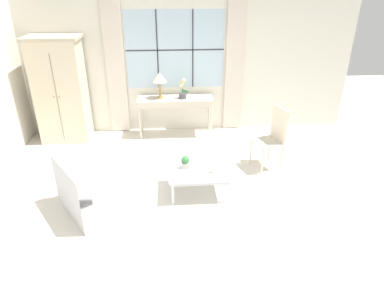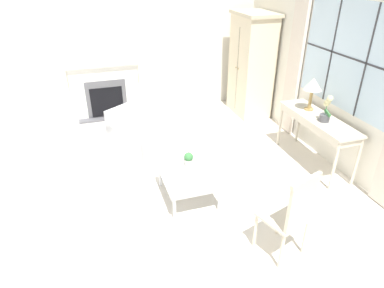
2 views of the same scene
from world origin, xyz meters
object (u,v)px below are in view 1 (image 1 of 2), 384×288
object	(u,v)px
pillar_candle	(214,170)
side_chair_wooden	(273,135)
console_table	(175,102)
armchair_upholstered	(95,191)
coffee_table	(198,172)
potted_plant_small	(185,162)
potted_orchid	(183,90)
armoire	(61,90)
table_lamp	(159,78)

from	to	relation	value
pillar_candle	side_chair_wooden	bearing A→B (deg)	36.23
console_table	armchair_upholstered	bearing A→B (deg)	-115.90
coffee_table	potted_plant_small	world-z (taller)	potted_plant_small
side_chair_wooden	pillar_candle	distance (m)	1.38
potted_orchid	armchair_upholstered	distance (m)	2.88
pillar_candle	armoire	bearing A→B (deg)	140.83
coffee_table	pillar_candle	bearing A→B (deg)	-24.44
table_lamp	potted_orchid	xyz separation A→B (m)	(0.45, -0.05, -0.24)
table_lamp	potted_plant_small	size ratio (longest dim) A/B	2.59
potted_orchid	side_chair_wooden	distance (m)	2.08
armchair_upholstered	coffee_table	xyz separation A→B (m)	(1.49, 0.31, 0.08)
armoire	console_table	xyz separation A→B (m)	(2.20, 0.06, -0.31)
table_lamp	potted_orchid	size ratio (longest dim) A/B	1.27
table_lamp	pillar_candle	bearing A→B (deg)	-70.57
armchair_upholstered	side_chair_wooden	world-z (taller)	side_chair_wooden
potted_plant_small	pillar_candle	size ratio (longest dim) A/B	1.89
potted_plant_small	armchair_upholstered	bearing A→B (deg)	-163.96
console_table	side_chair_wooden	world-z (taller)	side_chair_wooden
potted_orchid	potted_plant_small	xyz separation A→B (m)	(-0.05, -2.08, -0.46)
table_lamp	armchair_upholstered	distance (m)	2.81
armoire	potted_plant_small	size ratio (longest dim) A/B	10.11
side_chair_wooden	potted_plant_small	xyz separation A→B (m)	(-1.51, -0.65, -0.11)
potted_orchid	side_chair_wooden	bearing A→B (deg)	-44.37
coffee_table	table_lamp	bearing A→B (deg)	105.05
table_lamp	side_chair_wooden	size ratio (longest dim) A/B	0.48
armoire	armchair_upholstered	xyz separation A→B (m)	(1.00, -2.42, -0.75)
table_lamp	potted_orchid	distance (m)	0.51
table_lamp	potted_orchid	world-z (taller)	table_lamp
armoire	potted_plant_small	xyz separation A→B (m)	(2.30, -2.04, -0.53)
table_lamp	armchair_upholstered	size ratio (longest dim) A/B	0.41
potted_orchid	potted_plant_small	world-z (taller)	potted_orchid
pillar_candle	armchair_upholstered	bearing A→B (deg)	-173.03
console_table	pillar_candle	bearing A→B (deg)	-77.42
side_chair_wooden	coffee_table	bearing A→B (deg)	-151.78
potted_orchid	coffee_table	distance (m)	2.23
potted_orchid	potted_plant_small	distance (m)	2.13
side_chair_wooden	pillar_candle	size ratio (longest dim) A/B	10.09
console_table	potted_plant_small	size ratio (longest dim) A/B	7.53
table_lamp	coffee_table	bearing A→B (deg)	-74.95
armoire	pillar_candle	world-z (taller)	armoire
console_table	potted_plant_small	distance (m)	2.12
coffee_table	armchair_upholstered	bearing A→B (deg)	-168.30
side_chair_wooden	potted_orchid	bearing A→B (deg)	135.63
console_table	side_chair_wooden	distance (m)	2.18
console_table	armchair_upholstered	size ratio (longest dim) A/B	1.19
coffee_table	potted_plant_small	bearing A→B (deg)	160.76
side_chair_wooden	pillar_candle	xyz separation A→B (m)	(-1.11, -0.81, -0.17)
potted_orchid	coffee_table	world-z (taller)	potted_orchid
armchair_upholstered	table_lamp	bearing A→B (deg)	70.17
armchair_upholstered	side_chair_wooden	distance (m)	3.01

